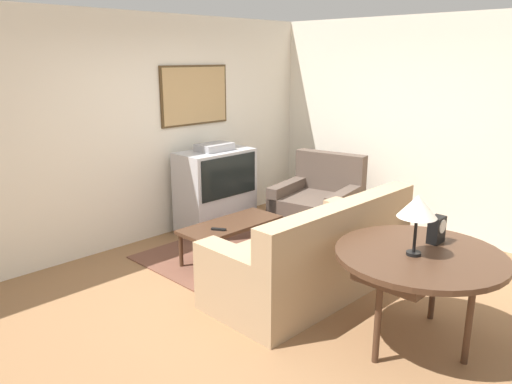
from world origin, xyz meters
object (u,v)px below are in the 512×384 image
(tv, at_px, (216,190))
(mantel_clock, at_px, (437,230))
(armchair, at_px, (318,205))
(table_lamp, at_px, (418,207))
(couch, at_px, (315,258))
(coffee_table, at_px, (231,227))
(console_table, at_px, (420,260))

(tv, xyz_separation_m, mantel_clock, (-0.36, -3.11, 0.33))
(armchair, relative_size, table_lamp, 2.46)
(tv, relative_size, table_lamp, 2.46)
(couch, xyz_separation_m, table_lamp, (-0.24, -1.11, 0.81))
(couch, height_order, table_lamp, table_lamp)
(coffee_table, bearing_deg, table_lamp, -95.56)
(tv, bearing_deg, coffee_table, -121.16)
(coffee_table, distance_m, table_lamp, 2.41)
(coffee_table, relative_size, console_table, 0.93)
(tv, relative_size, console_table, 0.89)
(armchair, distance_m, mantel_clock, 2.73)
(table_lamp, bearing_deg, mantel_clock, -0.19)
(coffee_table, xyz_separation_m, console_table, (-0.14, -2.29, 0.33))
(couch, height_order, console_table, couch)
(couch, bearing_deg, tv, -102.86)
(coffee_table, relative_size, mantel_clock, 5.51)
(tv, bearing_deg, table_lamp, -103.10)
(tv, relative_size, mantel_clock, 5.30)
(couch, relative_size, coffee_table, 1.76)
(table_lamp, xyz_separation_m, mantel_clock, (0.36, -0.00, -0.26))
(tv, distance_m, table_lamp, 3.24)
(armchair, distance_m, table_lamp, 3.00)
(table_lamp, bearing_deg, armchair, 51.64)
(couch, height_order, coffee_table, couch)
(armchair, relative_size, coffee_table, 0.96)
(tv, relative_size, couch, 0.55)
(coffee_table, bearing_deg, console_table, -93.53)
(mantel_clock, bearing_deg, console_table, -176.38)
(armchair, height_order, table_lamp, table_lamp)
(couch, relative_size, mantel_clock, 9.71)
(mantel_clock, bearing_deg, tv, 83.38)
(armchair, height_order, coffee_table, armchair)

